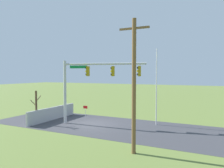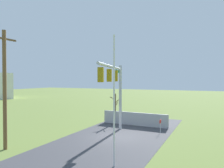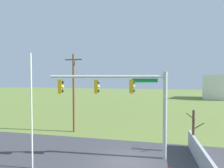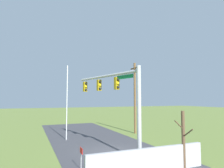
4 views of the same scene
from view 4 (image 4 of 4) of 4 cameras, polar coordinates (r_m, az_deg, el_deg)
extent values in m
plane|color=olive|center=(15.67, -0.07, -19.13)|extent=(160.00, 160.00, 0.00)
cube|color=#3D3D42|center=(19.32, -4.86, -16.27)|extent=(28.00, 8.00, 0.01)
cube|color=#B7B5AD|center=(12.94, 10.49, -22.24)|extent=(6.00, 6.00, 0.01)
cube|color=#A8A8AD|center=(11.43, 10.89, -21.10)|extent=(0.20, 7.11, 1.37)
cylinder|color=#B2B5BA|center=(13.20, 7.89, -8.13)|extent=(0.28, 0.28, 6.24)
cylinder|color=#B2B5BA|center=(16.38, -2.10, 2.26)|extent=(7.84, 2.11, 0.20)
cube|color=#0F7238|center=(14.33, 3.74, 2.11)|extent=(1.76, 0.46, 0.28)
cube|color=#937A0F|center=(15.03, 1.37, 0.18)|extent=(0.32, 0.41, 0.96)
sphere|color=black|center=(14.94, 1.72, 1.37)|extent=(0.22, 0.22, 0.22)
sphere|color=yellow|center=(14.91, 1.72, 0.22)|extent=(0.22, 0.22, 0.22)
sphere|color=black|center=(14.89, 1.72, -0.93)|extent=(0.22, 0.22, 0.22)
cube|color=#937A0F|center=(17.05, -3.78, -0.35)|extent=(0.32, 0.41, 0.96)
sphere|color=black|center=(16.95, -3.50, 0.69)|extent=(0.22, 0.22, 0.22)
sphere|color=yellow|center=(16.92, -3.51, -0.32)|extent=(0.22, 0.22, 0.22)
sphere|color=black|center=(16.91, -3.51, -1.34)|extent=(0.22, 0.22, 0.22)
cube|color=#937A0F|center=(19.18, -7.82, -0.77)|extent=(0.32, 0.41, 0.96)
sphere|color=black|center=(19.07, -7.59, 0.15)|extent=(0.22, 0.22, 0.22)
sphere|color=yellow|center=(19.05, -7.60, -0.75)|extent=(0.22, 0.22, 0.22)
sphere|color=black|center=(19.03, -7.61, -1.65)|extent=(0.22, 0.22, 0.22)
cylinder|color=silver|center=(19.99, -12.96, -5.16)|extent=(0.10, 0.10, 7.36)
cylinder|color=brown|center=(23.40, 6.68, -3.97)|extent=(0.26, 0.26, 8.29)
cube|color=brown|center=(23.69, 6.60, 4.63)|extent=(1.90, 0.12, 0.12)
cylinder|color=brown|center=(12.54, 20.04, -14.88)|extent=(0.20, 0.20, 3.29)
cylinder|color=brown|center=(12.20, 21.19, -13.13)|extent=(0.78, 0.07, 0.57)
cylinder|color=brown|center=(12.69, 19.83, -9.50)|extent=(0.54, 0.47, 0.39)
cylinder|color=brown|center=(12.25, 18.88, -11.17)|extent=(0.12, 0.61, 0.55)
cylinder|color=silver|center=(12.06, -8.96, -21.39)|extent=(0.04, 0.04, 0.90)
cube|color=red|center=(11.90, -8.92, -18.58)|extent=(0.56, 0.02, 0.32)
camera|label=1|loc=(34.73, 21.12, -2.53)|focal=34.97mm
camera|label=2|loc=(30.42, -25.84, -2.23)|focal=34.10mm
camera|label=3|loc=(14.20, -51.86, 4.82)|focal=29.84mm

